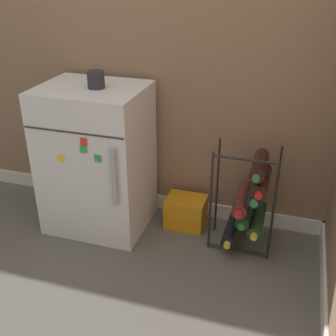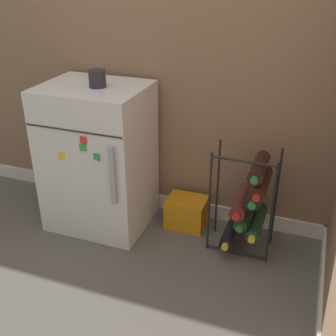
# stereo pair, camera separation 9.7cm
# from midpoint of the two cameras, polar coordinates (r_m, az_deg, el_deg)

# --- Properties ---
(ground_plane) EXTENTS (14.00, 14.00, 0.00)m
(ground_plane) POSITION_cam_midpoint_polar(r_m,az_deg,el_deg) (2.21, -5.69, -13.51)
(ground_plane) COLOR #56544F
(mini_fridge) EXTENTS (0.55, 0.48, 0.82)m
(mini_fridge) POSITION_cam_midpoint_polar(r_m,az_deg,el_deg) (2.39, -8.26, 1.39)
(mini_fridge) COLOR silver
(mini_fridge) RESTS_ON ground_plane
(wine_rack) EXTENTS (0.33, 0.32, 0.57)m
(wine_rack) POSITION_cam_midpoint_polar(r_m,az_deg,el_deg) (2.23, 12.27, -4.50)
(wine_rack) COLOR black
(wine_rack) RESTS_ON ground_plane
(soda_box) EXTENTS (0.23, 0.17, 0.18)m
(soda_box) POSITION_cam_midpoint_polar(r_m,az_deg,el_deg) (2.47, 3.65, -6.00)
(soda_box) COLOR orange
(soda_box) RESTS_ON ground_plane
(fridge_top_cup) EXTENTS (0.09, 0.09, 0.09)m
(fridge_top_cup) POSITION_cam_midpoint_polar(r_m,az_deg,el_deg) (2.20, -8.28, 11.88)
(fridge_top_cup) COLOR #28282D
(fridge_top_cup) RESTS_ON mini_fridge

